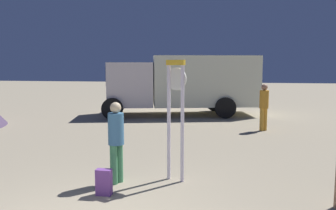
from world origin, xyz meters
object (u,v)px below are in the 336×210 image
at_px(standing_clock, 176,108).
at_px(backpack, 104,182).
at_px(box_truck_near, 185,82).
at_px(person_near_clock, 116,138).
at_px(person_distant, 264,105).

distance_m(standing_clock, backpack, 1.93).
bearing_deg(box_truck_near, person_near_clock, -92.33).
distance_m(standing_clock, box_truck_near, 8.80).
height_order(standing_clock, box_truck_near, box_truck_near).
xyz_separation_m(backpack, box_truck_near, (0.41, 9.72, 1.27)).
relative_size(person_distant, box_truck_near, 0.23).
distance_m(person_near_clock, person_distant, 6.75).
distance_m(backpack, box_truck_near, 9.82).
xyz_separation_m(backpack, person_distant, (3.50, 6.41, 0.68)).
height_order(standing_clock, person_distant, standing_clock).
relative_size(backpack, person_distant, 0.29).
height_order(backpack, person_distant, person_distant).
xyz_separation_m(person_near_clock, backpack, (-0.04, -0.62, -0.66)).
xyz_separation_m(standing_clock, person_distant, (2.36, 5.46, -0.54)).
relative_size(person_near_clock, box_truck_near, 0.22).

